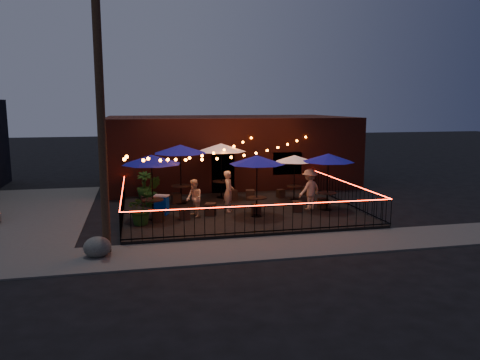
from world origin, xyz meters
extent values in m
plane|color=black|center=(0.00, 0.00, 0.00)|extent=(110.00, 110.00, 0.00)
cube|color=black|center=(0.00, 2.00, 0.07)|extent=(10.00, 8.00, 0.15)
cube|color=#474441|center=(0.00, -3.25, 0.03)|extent=(18.00, 2.50, 0.05)
cube|color=#3E1710|center=(1.00, 10.00, 2.00)|extent=(14.00, 8.00, 4.00)
cube|color=black|center=(0.00, 6.12, 1.10)|extent=(1.20, 0.24, 2.20)
cube|color=black|center=(3.50, 6.12, 1.60)|extent=(1.60, 0.24, 1.20)
cylinder|color=#311E14|center=(-5.40, -2.60, 4.00)|extent=(0.26, 0.26, 8.00)
cube|color=black|center=(0.00, -2.00, 0.23)|extent=(10.00, 0.04, 0.04)
cube|color=black|center=(0.00, -2.00, 1.15)|extent=(10.00, 0.04, 0.04)
cube|color=red|center=(0.00, -2.00, 1.18)|extent=(10.00, 0.03, 0.02)
cube|color=black|center=(-5.00, 2.00, 0.23)|extent=(0.04, 8.00, 0.04)
cube|color=black|center=(-5.00, 2.00, 1.15)|extent=(0.04, 8.00, 0.04)
cube|color=red|center=(-5.00, 2.00, 1.18)|extent=(0.03, 8.00, 0.02)
cube|color=black|center=(5.00, 2.00, 0.23)|extent=(0.04, 8.00, 0.04)
cube|color=black|center=(5.00, 2.00, 1.15)|extent=(0.04, 8.00, 0.04)
cube|color=red|center=(5.00, 2.00, 1.18)|extent=(0.03, 8.00, 0.02)
cylinder|color=black|center=(-3.80, 1.01, 0.17)|extent=(0.47, 0.47, 0.03)
cylinder|color=black|center=(-3.80, 1.01, 0.55)|extent=(0.06, 0.06, 0.78)
cylinder|color=black|center=(-3.80, 1.01, 0.95)|extent=(0.86, 0.86, 0.04)
cylinder|color=black|center=(-3.80, 1.01, 1.44)|extent=(0.05, 0.05, 2.58)
cone|color=#0B0D85|center=(-3.80, 1.01, 2.57)|extent=(2.84, 2.84, 0.38)
cylinder|color=black|center=(-2.41, 3.79, 0.17)|extent=(0.50, 0.50, 0.03)
cylinder|color=black|center=(-2.41, 3.79, 0.57)|extent=(0.07, 0.07, 0.82)
cylinder|color=black|center=(-2.41, 3.79, 0.99)|extent=(0.91, 0.91, 0.05)
cylinder|color=black|center=(-2.41, 3.79, 1.51)|extent=(0.05, 0.05, 2.72)
cone|color=#0B0D85|center=(-2.41, 3.79, 2.70)|extent=(3.19, 3.19, 0.40)
cylinder|color=black|center=(0.40, 0.60, 0.17)|extent=(0.46, 0.46, 0.03)
cylinder|color=black|center=(0.40, 0.60, 0.54)|extent=(0.06, 0.06, 0.75)
cylinder|color=black|center=(0.40, 0.60, 0.92)|extent=(0.84, 0.84, 0.04)
cylinder|color=black|center=(0.40, 0.60, 1.40)|extent=(0.05, 0.05, 2.51)
cone|color=#0B0D85|center=(0.40, 0.60, 2.50)|extent=(3.04, 3.04, 0.37)
cylinder|color=black|center=(-0.33, 4.75, 0.17)|extent=(0.49, 0.49, 0.03)
cylinder|color=black|center=(-0.33, 4.75, 0.56)|extent=(0.07, 0.07, 0.80)
cylinder|color=black|center=(-0.33, 4.75, 0.97)|extent=(0.89, 0.89, 0.04)
cylinder|color=black|center=(-0.33, 4.75, 1.48)|extent=(0.05, 0.05, 2.66)
cone|color=white|center=(-0.33, 4.75, 2.65)|extent=(2.90, 2.90, 0.39)
cylinder|color=black|center=(3.70, 1.05, 0.17)|extent=(0.45, 0.45, 0.03)
cylinder|color=black|center=(3.70, 1.05, 0.53)|extent=(0.06, 0.06, 0.74)
cylinder|color=black|center=(3.70, 1.05, 0.91)|extent=(0.82, 0.82, 0.04)
cylinder|color=black|center=(3.70, 1.05, 1.38)|extent=(0.05, 0.05, 2.46)
cone|color=#0B0D85|center=(3.70, 1.05, 2.45)|extent=(2.68, 2.68, 0.36)
cylinder|color=black|center=(3.03, 3.52, 0.16)|extent=(0.39, 0.39, 0.03)
cylinder|color=black|center=(3.03, 3.52, 0.48)|extent=(0.05, 0.05, 0.64)
cylinder|color=black|center=(3.03, 3.52, 0.81)|extent=(0.72, 0.72, 0.04)
cylinder|color=black|center=(3.03, 3.52, 1.22)|extent=(0.04, 0.04, 2.15)
cone|color=white|center=(3.03, 3.52, 2.16)|extent=(2.04, 2.04, 0.31)
cube|color=black|center=(-3.62, 0.52, 0.37)|extent=(0.49, 0.49, 0.44)
cube|color=black|center=(-2.56, 0.69, 0.38)|extent=(0.41, 0.41, 0.47)
cube|color=black|center=(-4.04, 3.75, 0.37)|extent=(0.45, 0.45, 0.43)
cube|color=black|center=(-2.64, 3.90, 0.39)|extent=(0.47, 0.47, 0.48)
cube|color=black|center=(-1.44, 1.18, 0.40)|extent=(0.54, 0.54, 0.51)
cube|color=black|center=(0.49, 1.04, 0.37)|extent=(0.40, 0.40, 0.44)
cube|color=black|center=(0.05, 4.05, 0.40)|extent=(0.55, 0.55, 0.50)
cube|color=black|center=(0.93, 3.88, 0.39)|extent=(0.48, 0.48, 0.49)
cube|color=black|center=(2.32, 1.02, 0.38)|extent=(0.47, 0.47, 0.46)
cube|color=black|center=(3.61, 1.31, 0.38)|extent=(0.40, 0.40, 0.47)
cube|color=black|center=(2.55, 4.14, 0.35)|extent=(0.41, 0.41, 0.40)
cube|color=black|center=(4.07, 4.48, 0.37)|extent=(0.48, 0.48, 0.44)
imported|color=beige|center=(-0.56, 1.72, 1.03)|extent=(0.55, 0.72, 1.77)
imported|color=tan|center=(-2.13, 1.07, 0.92)|extent=(0.78, 0.89, 1.55)
imported|color=beige|center=(2.98, 1.34, 1.04)|extent=(1.33, 1.09, 1.79)
imported|color=#0E3C0D|center=(-4.26, 0.25, 0.77)|extent=(1.36, 1.27, 1.24)
imported|color=#1B390F|center=(-3.74, 3.50, 0.84)|extent=(0.80, 0.66, 1.38)
imported|color=#1B3B13|center=(-4.05, 5.42, 0.81)|extent=(0.81, 0.81, 1.31)
cube|color=#0534B7|center=(-3.44, 1.78, 0.54)|extent=(0.70, 0.61, 0.78)
cube|color=silver|center=(-3.44, 1.78, 0.94)|extent=(0.75, 0.66, 0.05)
ellipsoid|color=#41423D|center=(-5.66, -3.04, 0.34)|extent=(0.94, 0.82, 0.68)
camera|label=1|loc=(-4.38, -17.66, 4.72)|focal=35.00mm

